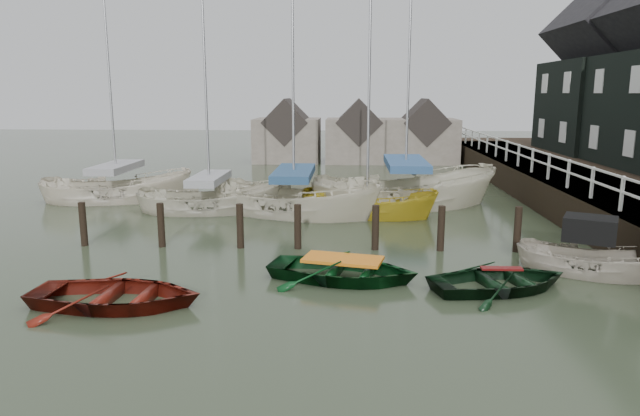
# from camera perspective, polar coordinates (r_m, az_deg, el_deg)

# --- Properties ---
(ground) EXTENTS (120.00, 120.00, 0.00)m
(ground) POSITION_cam_1_polar(r_m,az_deg,el_deg) (14.89, 1.36, -7.22)
(ground) COLOR #293522
(ground) RESTS_ON ground
(pier) EXTENTS (3.04, 32.00, 2.70)m
(pier) POSITION_cam_1_polar(r_m,az_deg,el_deg) (26.07, 23.36, 1.56)
(pier) COLOR black
(pier) RESTS_ON ground
(mooring_pilings) EXTENTS (13.72, 0.22, 1.80)m
(mooring_pilings) POSITION_cam_1_polar(r_m,az_deg,el_deg) (17.69, -1.96, -2.51)
(mooring_pilings) COLOR black
(mooring_pilings) RESTS_ON ground
(far_sheds) EXTENTS (14.00, 4.08, 4.39)m
(far_sheds) POSITION_cam_1_polar(r_m,az_deg,el_deg) (40.21, 3.65, 7.28)
(far_sheds) COLOR #665B51
(far_sheds) RESTS_ON ground
(rowboat_red) EXTENTS (4.01, 2.93, 0.81)m
(rowboat_red) POSITION_cam_1_polar(r_m,az_deg,el_deg) (13.97, -19.65, -9.18)
(rowboat_red) COLOR #5A150C
(rowboat_red) RESTS_ON ground
(rowboat_green) EXTENTS (4.41, 3.59, 0.80)m
(rowboat_green) POSITION_cam_1_polar(r_m,az_deg,el_deg) (14.93, 2.28, -7.18)
(rowboat_green) COLOR black
(rowboat_green) RESTS_ON ground
(rowboat_dkgreen) EXTENTS (4.15, 3.46, 0.74)m
(rowboat_dkgreen) POSITION_cam_1_polar(r_m,az_deg,el_deg) (14.90, 17.58, -7.76)
(rowboat_dkgreen) COLOR black
(rowboat_dkgreen) RESTS_ON ground
(motorboat) EXTENTS (4.03, 2.90, 2.27)m
(motorboat) POSITION_cam_1_polar(r_m,az_deg,el_deg) (16.89, 25.30, -5.65)
(motorboat) COLOR #BAB09F
(motorboat) RESTS_ON ground
(sailboat_a) EXTENTS (6.11, 2.95, 9.95)m
(sailboat_a) POSITION_cam_1_polar(r_m,az_deg,el_deg) (23.70, -10.91, -0.21)
(sailboat_a) COLOR beige
(sailboat_a) RESTS_ON ground
(sailboat_b) EXTENTS (7.74, 5.02, 10.87)m
(sailboat_b) POSITION_cam_1_polar(r_m,az_deg,el_deg) (22.76, -2.59, -0.50)
(sailboat_b) COLOR beige
(sailboat_b) RESTS_ON ground
(sailboat_c) EXTENTS (5.94, 3.60, 10.49)m
(sailboat_c) POSITION_cam_1_polar(r_m,az_deg,el_deg) (22.65, 4.72, -0.69)
(sailboat_c) COLOR gold
(sailboat_c) RESTS_ON ground
(sailboat_d) EXTENTS (8.64, 4.88, 11.69)m
(sailboat_d) POSITION_cam_1_polar(r_m,az_deg,el_deg) (24.62, 8.47, 0.29)
(sailboat_d) COLOR beige
(sailboat_d) RESTS_ON ground
(sailboat_e) EXTENTS (6.97, 4.02, 10.68)m
(sailboat_e) POSITION_cam_1_polar(r_m,az_deg,el_deg) (27.19, -19.54, 0.82)
(sailboat_e) COLOR beige
(sailboat_e) RESTS_ON ground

